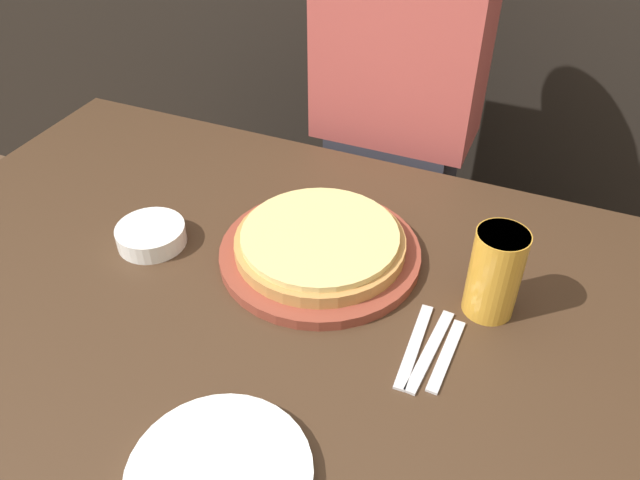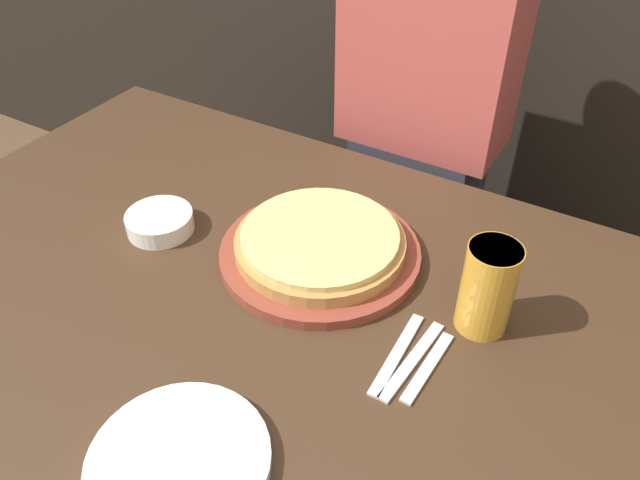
% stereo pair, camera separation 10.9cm
% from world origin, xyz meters
% --- Properties ---
extents(dining_table, '(1.41, 0.95, 0.76)m').
position_xyz_m(dining_table, '(0.00, 0.00, 0.38)').
color(dining_table, '#3D2819').
rests_on(dining_table, ground_plane).
extents(pizza_on_board, '(0.36, 0.36, 0.06)m').
position_xyz_m(pizza_on_board, '(0.07, 0.12, 0.79)').
color(pizza_on_board, brown).
rests_on(pizza_on_board, dining_table).
extents(beer_glass, '(0.08, 0.08, 0.15)m').
position_xyz_m(beer_glass, '(0.37, 0.11, 0.85)').
color(beer_glass, gold).
rests_on(beer_glass, dining_table).
extents(dinner_plate, '(0.24, 0.24, 0.02)m').
position_xyz_m(dinner_plate, '(0.12, -0.32, 0.77)').
color(dinner_plate, white).
rests_on(dinner_plate, dining_table).
extents(side_bowl, '(0.13, 0.13, 0.04)m').
position_xyz_m(side_bowl, '(-0.23, 0.04, 0.78)').
color(side_bowl, white).
rests_on(side_bowl, dining_table).
extents(fork, '(0.02, 0.18, 0.00)m').
position_xyz_m(fork, '(0.29, -0.01, 0.77)').
color(fork, silver).
rests_on(fork, dining_table).
extents(dinner_knife, '(0.03, 0.18, 0.00)m').
position_xyz_m(dinner_knife, '(0.31, -0.01, 0.77)').
color(dinner_knife, silver).
rests_on(dinner_knife, dining_table).
extents(spoon, '(0.02, 0.15, 0.00)m').
position_xyz_m(spoon, '(0.34, -0.01, 0.77)').
color(spoon, silver).
rests_on(spoon, dining_table).
extents(diner_person, '(0.37, 0.21, 1.37)m').
position_xyz_m(diner_person, '(0.05, 0.64, 0.68)').
color(diner_person, '#33333D').
rests_on(diner_person, ground_plane).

